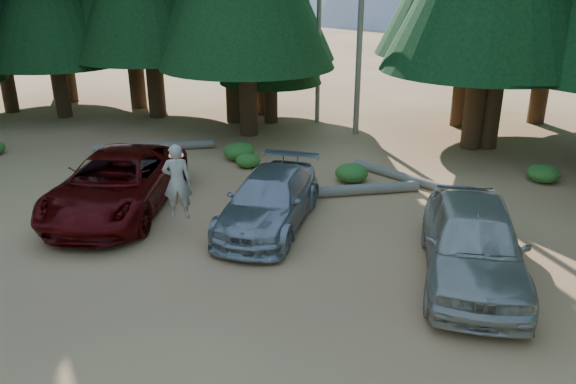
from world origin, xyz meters
The scene contains 16 objects.
ground centered at (0.00, 0.00, 0.00)m, with size 160.00×160.00×0.00m, color #A66646.
forest_belt_north centered at (0.00, 15.00, 0.00)m, with size 36.00×7.00×22.00m, color black, non-canonical shape.
snag_back centered at (-1.20, 16.00, 5.00)m, with size 0.20×0.20×10.00m, color #665C51.
red_pickup centered at (-4.65, 4.39, 0.84)m, with size 2.79×6.05×1.68m, color #550707.
silver_minivan_center centered at (-0.14, 4.47, 0.72)m, with size 2.01×4.93×1.43m, color #9B9DA2.
silver_minivan_right centered at (5.00, 2.82, 0.90)m, with size 2.12×5.26×1.79m, color #B4AEA0.
frisbee_player centered at (-2.26, 3.35, 1.46)m, with size 0.84×0.69×1.99m.
log_left centered at (-6.40, 10.02, 0.16)m, with size 0.33×0.33×4.58m, color #665C51.
log_mid centered at (2.95, 9.03, 0.14)m, with size 0.29×0.29×3.52m, color #665C51.
log_right centered at (1.25, 7.00, 0.17)m, with size 0.34×0.34×5.29m, color #665C51.
shrub_far_left centered at (-6.70, 8.86, 0.27)m, with size 0.99×0.99×0.54m, color #1F631D.
shrub_left centered at (-2.27, 9.03, 0.24)m, with size 0.86×0.86×0.47m, color #1F631D.
shrub_center_left centered at (-2.83, 9.75, 0.32)m, with size 1.17×1.17×0.64m, color #1F631D.
shrub_center_right centered at (1.51, 8.45, 0.30)m, with size 1.08×1.08×0.59m, color #1F631D.
shrub_right centered at (5.10, 7.33, 0.25)m, with size 0.92×0.92×0.51m, color #1F631D.
shrub_far_right centered at (7.62, 10.00, 0.29)m, with size 1.04×1.04×0.57m, color #1F631D.
Camera 1 is at (3.82, -8.93, 6.36)m, focal length 35.00 mm.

